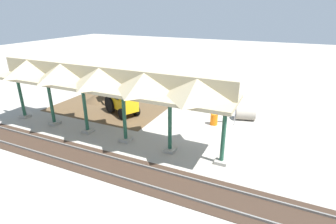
# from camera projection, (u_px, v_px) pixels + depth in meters

# --- Properties ---
(ground_plane) EXTENTS (120.00, 120.00, 0.00)m
(ground_plane) POSITION_uv_depth(u_px,v_px,m) (203.00, 127.00, 19.83)
(ground_plane) COLOR #9E998E
(dirt_work_zone) EXTENTS (9.98, 7.00, 0.01)m
(dirt_work_zone) POSITION_uv_depth(u_px,v_px,m) (111.00, 106.00, 23.94)
(dirt_work_zone) COLOR brown
(dirt_work_zone) RESTS_ON ground
(platform_canopy) EXTENTS (17.55, 3.20, 4.90)m
(platform_canopy) POSITION_uv_depth(u_px,v_px,m) (101.00, 78.00, 16.84)
(platform_canopy) COLOR #9E998E
(platform_canopy) RESTS_ON ground
(rail_tracks) EXTENTS (60.00, 2.58, 0.15)m
(rail_tracks) POSITION_uv_depth(u_px,v_px,m) (160.00, 180.00, 13.60)
(rail_tracks) COLOR slate
(rail_tracks) RESTS_ON ground
(stop_sign) EXTENTS (0.67, 0.41, 2.49)m
(stop_sign) POSITION_uv_depth(u_px,v_px,m) (236.00, 103.00, 19.53)
(stop_sign) COLOR gray
(stop_sign) RESTS_ON ground
(backhoe) EXTENTS (4.97, 3.36, 2.82)m
(backhoe) POSITION_uv_depth(u_px,v_px,m) (121.00, 99.00, 22.01)
(backhoe) COLOR #EAB214
(backhoe) RESTS_ON ground
(dirt_mound) EXTENTS (5.41, 5.41, 1.65)m
(dirt_mound) POSITION_uv_depth(u_px,v_px,m) (100.00, 101.00, 25.50)
(dirt_mound) COLOR brown
(dirt_mound) RESTS_ON ground
(concrete_pipe) EXTENTS (1.69, 1.31, 0.96)m
(concrete_pipe) POSITION_uv_depth(u_px,v_px,m) (245.00, 114.00, 20.97)
(concrete_pipe) COLOR #9E9384
(concrete_pipe) RESTS_ON ground
(traffic_barrel) EXTENTS (0.56, 0.56, 0.90)m
(traffic_barrel) POSITION_uv_depth(u_px,v_px,m) (214.00, 119.00, 20.05)
(traffic_barrel) COLOR orange
(traffic_barrel) RESTS_ON ground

